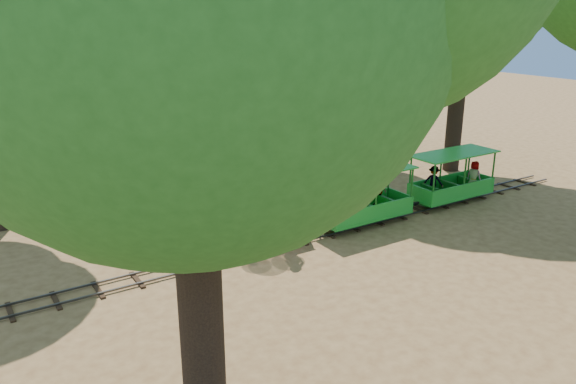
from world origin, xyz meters
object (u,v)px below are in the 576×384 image
fence (214,161)px  carriage_rear (451,183)px  carriage_front (363,202)px  locomotive (271,196)px

fence → carriage_rear: bearing=-55.0°
carriage_front → carriage_rear: bearing=-0.5°
carriage_front → fence: bearing=100.9°
locomotive → fence: locomotive is taller
carriage_front → fence: size_ratio=0.19×
locomotive → carriage_rear: bearing=-0.5°
carriage_front → locomotive: bearing=179.6°
locomotive → carriage_front: (3.45, -0.03, -0.83)m
fence → locomotive: bearing=-103.6°
carriage_front → carriage_rear: same height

